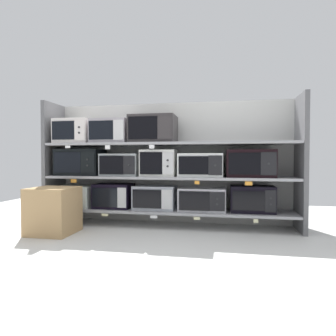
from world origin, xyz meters
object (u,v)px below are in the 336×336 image
object	(u,v)px
shipping_carton	(53,210)
microwave_0	(77,196)
microwave_1	(114,196)
microwave_4	(252,199)
microwave_12	(153,129)
microwave_8	(201,165)
microwave_10	(76,132)
microwave_3	(202,199)
microwave_11	(112,132)
microwave_2	(155,197)
microwave_9	(250,163)
microwave_6	(122,165)
microwave_5	(80,162)
microwave_7	(159,163)

from	to	relation	value
shipping_carton	microwave_0	bearing A→B (deg)	93.96
shipping_carton	microwave_1	bearing A→B (deg)	52.35
microwave_1	microwave_4	size ratio (longest dim) A/B	0.92
microwave_4	microwave_12	size ratio (longest dim) A/B	0.90
microwave_8	microwave_10	world-z (taller)	microwave_10
microwave_3	microwave_1	bearing A→B (deg)	179.99
microwave_1	microwave_8	world-z (taller)	microwave_8
microwave_10	microwave_12	distance (m)	1.04
microwave_11	microwave_12	bearing A→B (deg)	-0.01
microwave_2	microwave_9	xyz separation A→B (m)	(1.15, 0.00, 0.43)
microwave_3	microwave_6	world-z (taller)	microwave_6
microwave_4	microwave_5	distance (m)	2.21
microwave_0	microwave_10	size ratio (longest dim) A/B	1.01
microwave_6	microwave_9	xyz separation A→B (m)	(1.58, 0.00, 0.02)
microwave_0	microwave_6	xyz separation A→B (m)	(0.62, -0.00, 0.41)
microwave_1	microwave_12	world-z (taller)	microwave_12
microwave_8	microwave_12	xyz separation A→B (m)	(-0.59, -0.00, 0.44)
microwave_0	shipping_carton	xyz separation A→B (m)	(0.04, -0.61, -0.08)
shipping_carton	microwave_2	bearing A→B (deg)	31.15
microwave_2	microwave_10	size ratio (longest dim) A/B	1.12
microwave_6	shipping_carton	size ratio (longest dim) A/B	0.93
microwave_2	microwave_11	bearing A→B (deg)	179.99
microwave_9	microwave_10	size ratio (longest dim) A/B	1.20
microwave_0	microwave_5	distance (m)	0.45
microwave_7	microwave_5	bearing A→B (deg)	179.99
microwave_2	microwave_8	bearing A→B (deg)	0.01
microwave_1	shipping_carton	size ratio (longest dim) A/B	0.91
microwave_6	microwave_9	bearing A→B (deg)	0.01
microwave_10	shipping_carton	xyz separation A→B (m)	(0.04, -0.61, -0.92)
microwave_11	microwave_0	bearing A→B (deg)	-179.99
microwave_0	shipping_carton	distance (m)	0.62
microwave_10	microwave_11	xyz separation A→B (m)	(0.49, -0.00, -0.01)
microwave_10	microwave_7	bearing A→B (deg)	-0.02
microwave_1	microwave_10	world-z (taller)	microwave_10
microwave_4	microwave_11	size ratio (longest dim) A/B	1.07
microwave_9	shipping_carton	bearing A→B (deg)	-164.19
microwave_1	microwave_4	world-z (taller)	microwave_4
microwave_0	microwave_12	distance (m)	1.34
microwave_10	shipping_carton	distance (m)	1.11
microwave_6	microwave_12	size ratio (longest dim) A/B	0.85
microwave_1	microwave_4	bearing A→B (deg)	0.01
microwave_3	microwave_6	bearing A→B (deg)	180.00
microwave_6	microwave_10	world-z (taller)	microwave_10
microwave_11	shipping_carton	world-z (taller)	microwave_11
microwave_4	microwave_11	xyz separation A→B (m)	(-1.73, -0.00, 0.82)
microwave_6	microwave_11	distance (m)	0.44
shipping_carton	microwave_8	bearing A→B (deg)	21.10
microwave_0	microwave_11	world-z (taller)	microwave_11
microwave_9	microwave_4	bearing A→B (deg)	0.36
microwave_1	microwave_6	size ratio (longest dim) A/B	0.98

